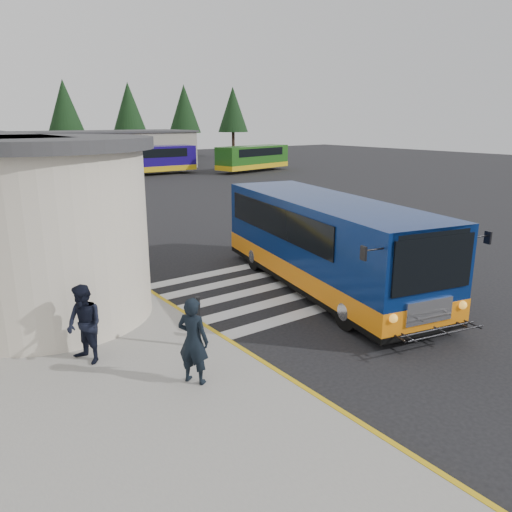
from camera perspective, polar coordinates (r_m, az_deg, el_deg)
ground at (r=17.49m, az=1.30°, el=-2.58°), size 140.00×140.00×0.00m
curb_strip at (r=18.99m, az=-16.01°, el=-1.48°), size 0.12×34.00×0.16m
crosswalk at (r=16.60m, az=1.61°, el=-3.56°), size 8.00×5.35×0.01m
depot_building at (r=57.59m, az=-20.30°, el=11.15°), size 26.40×8.40×4.20m
tree_line at (r=65.30m, az=-22.52°, el=15.44°), size 58.40×4.40×10.00m
transit_bus at (r=16.29m, az=7.86°, el=1.09°), size 5.25×10.77×2.95m
pedestrian_a at (r=10.28m, az=-7.19°, el=-9.57°), size 0.73×0.80×1.84m
pedestrian_b at (r=11.64m, az=-19.01°, el=-7.42°), size 0.91×1.03×1.78m
bollard at (r=11.93m, az=-6.60°, el=-7.48°), size 0.10×0.10×1.25m
far_bus_a at (r=51.84m, az=-12.16°, el=10.79°), size 9.42×2.72×2.42m
far_bus_b at (r=54.20m, az=-0.36°, el=11.23°), size 9.29×4.37×2.31m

